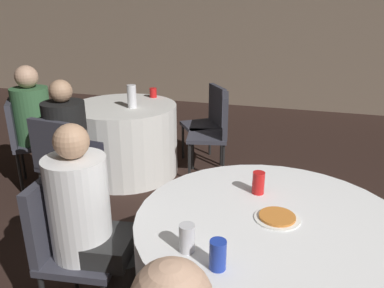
{
  "coord_description": "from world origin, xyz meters",
  "views": [
    {
      "loc": [
        -0.01,
        -1.5,
        1.7
      ],
      "look_at": [
        -0.67,
        0.71,
        0.84
      ],
      "focal_mm": 35.0,
      "sensor_mm": 36.0,
      "label": 1
    }
  ],
  "objects_px": {
    "chair_far_northeast": "(210,117)",
    "soda_can_silver": "(187,238)",
    "soda_can_red": "(258,183)",
    "person_white_shirt": "(95,231)",
    "bottle_far": "(132,96)",
    "table_far": "(125,139)",
    "chair_far_southwest": "(25,135)",
    "person_black_shirt": "(73,145)",
    "chair_far_east": "(216,128)",
    "chair_far_south": "(61,158)",
    "person_green_jacket": "(41,126)",
    "chair_near_west": "(67,238)",
    "table_near": "(266,283)",
    "soda_can_blue": "(218,255)",
    "pizza_plate_near": "(277,217)"
  },
  "relations": [
    {
      "from": "chair_near_west",
      "to": "table_near",
      "type": "bearing_deg",
      "value": 90.0
    },
    {
      "from": "chair_far_east",
      "to": "chair_far_southwest",
      "type": "height_order",
      "value": "same"
    },
    {
      "from": "bottle_far",
      "to": "chair_far_southwest",
      "type": "bearing_deg",
      "value": -151.34
    },
    {
      "from": "table_near",
      "to": "soda_can_red",
      "type": "relative_size",
      "value": 10.73
    },
    {
      "from": "person_green_jacket",
      "to": "soda_can_red",
      "type": "height_order",
      "value": "person_green_jacket"
    },
    {
      "from": "chair_far_south",
      "to": "bottle_far",
      "type": "distance_m",
      "value": 0.98
    },
    {
      "from": "chair_near_west",
      "to": "soda_can_blue",
      "type": "relative_size",
      "value": 7.13
    },
    {
      "from": "pizza_plate_near",
      "to": "soda_can_silver",
      "type": "bearing_deg",
      "value": -133.19
    },
    {
      "from": "chair_far_northeast",
      "to": "soda_can_silver",
      "type": "relative_size",
      "value": 7.13
    },
    {
      "from": "pizza_plate_near",
      "to": "soda_can_silver",
      "type": "distance_m",
      "value": 0.49
    },
    {
      "from": "table_far",
      "to": "person_green_jacket",
      "type": "distance_m",
      "value": 0.83
    },
    {
      "from": "pizza_plate_near",
      "to": "soda_can_red",
      "type": "relative_size",
      "value": 1.79
    },
    {
      "from": "person_black_shirt",
      "to": "soda_can_red",
      "type": "bearing_deg",
      "value": -17.76
    },
    {
      "from": "table_far",
      "to": "soda_can_blue",
      "type": "height_order",
      "value": "soda_can_blue"
    },
    {
      "from": "person_white_shirt",
      "to": "soda_can_red",
      "type": "distance_m",
      "value": 0.9
    },
    {
      "from": "soda_can_silver",
      "to": "person_green_jacket",
      "type": "bearing_deg",
      "value": 140.46
    },
    {
      "from": "person_white_shirt",
      "to": "chair_far_northeast",
      "type": "bearing_deg",
      "value": 172.42
    },
    {
      "from": "person_green_jacket",
      "to": "bottle_far",
      "type": "height_order",
      "value": "person_green_jacket"
    },
    {
      "from": "soda_can_blue",
      "to": "soda_can_red",
      "type": "xyz_separation_m",
      "value": [
        0.07,
        0.67,
        0.0
      ]
    },
    {
      "from": "table_near",
      "to": "chair_far_northeast",
      "type": "height_order",
      "value": "chair_far_northeast"
    },
    {
      "from": "chair_far_northeast",
      "to": "chair_far_southwest",
      "type": "relative_size",
      "value": 1.0
    },
    {
      "from": "chair_near_west",
      "to": "bottle_far",
      "type": "distance_m",
      "value": 1.94
    },
    {
      "from": "person_black_shirt",
      "to": "pizza_plate_near",
      "type": "distance_m",
      "value": 2.02
    },
    {
      "from": "soda_can_silver",
      "to": "bottle_far",
      "type": "relative_size",
      "value": 0.54
    },
    {
      "from": "bottle_far",
      "to": "person_green_jacket",
      "type": "bearing_deg",
      "value": -152.62
    },
    {
      "from": "chair_far_southwest",
      "to": "soda_can_blue",
      "type": "xyz_separation_m",
      "value": [
        2.27,
        -1.63,
        0.28
      ]
    },
    {
      "from": "chair_far_east",
      "to": "person_green_jacket",
      "type": "relative_size",
      "value": 0.73
    },
    {
      "from": "soda_can_blue",
      "to": "chair_far_south",
      "type": "bearing_deg",
      "value": 142.18
    },
    {
      "from": "person_black_shirt",
      "to": "chair_far_east",
      "type": "bearing_deg",
      "value": 50.17
    },
    {
      "from": "table_near",
      "to": "table_far",
      "type": "xyz_separation_m",
      "value": [
        -1.66,
        1.77,
        0.0
      ]
    },
    {
      "from": "person_black_shirt",
      "to": "soda_can_blue",
      "type": "height_order",
      "value": "person_black_shirt"
    },
    {
      "from": "chair_near_west",
      "to": "person_green_jacket",
      "type": "xyz_separation_m",
      "value": [
        -1.26,
        1.44,
        0.08
      ]
    },
    {
      "from": "chair_far_south",
      "to": "person_white_shirt",
      "type": "height_order",
      "value": "person_white_shirt"
    },
    {
      "from": "table_far",
      "to": "chair_far_southwest",
      "type": "relative_size",
      "value": 1.25
    },
    {
      "from": "soda_can_red",
      "to": "person_white_shirt",
      "type": "bearing_deg",
      "value": -155.18
    },
    {
      "from": "chair_far_northeast",
      "to": "chair_far_southwest",
      "type": "height_order",
      "value": "same"
    },
    {
      "from": "table_far",
      "to": "pizza_plate_near",
      "type": "relative_size",
      "value": 5.01
    },
    {
      "from": "person_black_shirt",
      "to": "bottle_far",
      "type": "relative_size",
      "value": 5.07
    },
    {
      "from": "chair_far_east",
      "to": "chair_far_south",
      "type": "xyz_separation_m",
      "value": [
        -1.04,
        -1.14,
        0.0
      ]
    },
    {
      "from": "chair_near_west",
      "to": "person_black_shirt",
      "type": "bearing_deg",
      "value": -155.76
    },
    {
      "from": "person_black_shirt",
      "to": "table_far",
      "type": "bearing_deg",
      "value": 90.0
    },
    {
      "from": "person_black_shirt",
      "to": "bottle_far",
      "type": "xyz_separation_m",
      "value": [
        0.22,
        0.73,
        0.27
      ]
    },
    {
      "from": "table_near",
      "to": "chair_far_east",
      "type": "distance_m",
      "value": 2.1
    },
    {
      "from": "chair_far_east",
      "to": "person_black_shirt",
      "type": "height_order",
      "value": "person_black_shirt"
    },
    {
      "from": "chair_far_northeast",
      "to": "pizza_plate_near",
      "type": "relative_size",
      "value": 3.99
    },
    {
      "from": "pizza_plate_near",
      "to": "soda_can_silver",
      "type": "height_order",
      "value": "soda_can_silver"
    },
    {
      "from": "chair_far_northeast",
      "to": "chair_far_east",
      "type": "bearing_deg",
      "value": 167.75
    },
    {
      "from": "person_green_jacket",
      "to": "person_black_shirt",
      "type": "bearing_deg",
      "value": 24.13
    },
    {
      "from": "table_near",
      "to": "chair_far_northeast",
      "type": "distance_m",
      "value": 2.51
    },
    {
      "from": "chair_far_northeast",
      "to": "person_white_shirt",
      "type": "relative_size",
      "value": 0.74
    }
  ]
}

